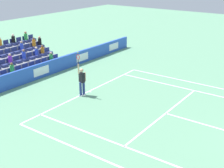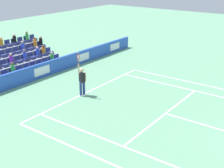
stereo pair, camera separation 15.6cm
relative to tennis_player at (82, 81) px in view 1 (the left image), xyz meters
name	(u,v)px [view 1 (the left image)]	position (x,y,z in m)	size (l,w,h in m)	color
line_baseline	(89,91)	(-0.78, -0.13, -0.99)	(10.97, 0.10, 0.01)	white
line_service	(166,113)	(-0.78, 5.36, -0.99)	(8.23, 0.10, 0.01)	white
line_singles_sideline_left	(133,150)	(3.34, 5.81, -0.99)	(0.10, 11.89, 0.01)	white
line_singles_sideline_right	(201,92)	(-4.89, 5.81, -0.99)	(0.10, 11.89, 0.01)	white
line_doubles_sideline_left	(115,165)	(4.71, 5.81, -0.99)	(0.10, 11.89, 0.01)	white
line_doubles_sideline_right	(209,86)	(-6.26, 5.81, -0.99)	(0.10, 11.89, 0.01)	white
line_centre_mark	(90,92)	(-0.78, -0.03, -0.99)	(0.10, 0.20, 0.01)	white
sponsor_barrier	(40,71)	(-0.78, -4.63, -0.46)	(22.41, 0.22, 1.06)	blue
tennis_player	(82,81)	(0.00, 0.00, 0.00)	(0.51, 0.40, 2.85)	navy
stadium_stand	(14,62)	(-0.79, -7.57, -0.30)	(6.20, 3.80, 2.58)	gray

